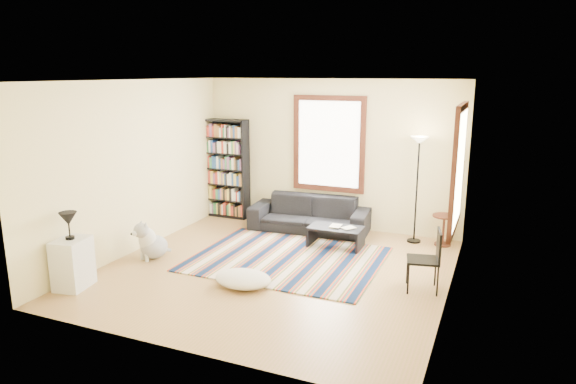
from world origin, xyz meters
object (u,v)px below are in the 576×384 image
at_px(bookshelf, 227,169).
at_px(white_cabinet, 73,263).
at_px(floor_lamp, 417,190).
at_px(sofa, 310,214).
at_px(side_table, 443,230).
at_px(floor_cushion, 243,279).
at_px(coffee_table, 336,237).
at_px(dog, 154,239).
at_px(folding_chair, 423,260).

bearing_deg(bookshelf, white_cabinet, -92.65).
distance_m(floor_lamp, white_cabinet, 5.57).
relative_size(sofa, side_table, 4.09).
distance_m(sofa, floor_cushion, 2.78).
distance_m(sofa, white_cabinet, 4.27).
distance_m(coffee_table, dog, 3.00).
bearing_deg(floor_lamp, sofa, -177.02).
height_order(bookshelf, folding_chair, bookshelf).
bearing_deg(sofa, dog, -132.09).
bearing_deg(floor_lamp, dog, -146.71).
relative_size(coffee_table, dog, 1.46).
relative_size(sofa, floor_lamp, 1.19).
bearing_deg(bookshelf, sofa, -8.08).
relative_size(folding_chair, white_cabinet, 1.23).
bearing_deg(dog, bookshelf, 115.42).
height_order(floor_lamp, white_cabinet, floor_lamp).
bearing_deg(folding_chair, floor_cushion, -172.00).
height_order(floor_lamp, side_table, floor_lamp).
height_order(side_table, white_cabinet, white_cabinet).
bearing_deg(bookshelf, side_table, -2.26).
xyz_separation_m(floor_cushion, folding_chair, (2.32, 0.83, 0.33)).
height_order(bookshelf, dog, bookshelf).
bearing_deg(coffee_table, side_table, 26.02).
relative_size(side_table, folding_chair, 0.63).
height_order(sofa, white_cabinet, white_cabinet).
height_order(sofa, floor_cushion, sofa).
xyz_separation_m(floor_cushion, dog, (-1.83, 0.43, 0.21)).
bearing_deg(bookshelf, floor_cushion, -57.32).
xyz_separation_m(bookshelf, floor_lamp, (3.83, -0.17, -0.07)).
distance_m(sofa, folding_chair, 3.06).
bearing_deg(folding_chair, white_cabinet, -169.92).
bearing_deg(folding_chair, side_table, 76.80).
xyz_separation_m(coffee_table, dog, (-2.53, -1.62, 0.13)).
bearing_deg(sofa, floor_lamp, -1.74).
height_order(sofa, dog, sofa).
bearing_deg(floor_cushion, dog, 166.64).
xyz_separation_m(bookshelf, floor_cushion, (1.95, -3.04, -0.90)).
distance_m(folding_chair, white_cabinet, 4.80).
distance_m(bookshelf, folding_chair, 4.84).
height_order(floor_cushion, white_cabinet, white_cabinet).
xyz_separation_m(folding_chair, dog, (-4.15, -0.40, -0.12)).
height_order(floor_lamp, folding_chair, floor_lamp).
bearing_deg(folding_chair, floor_lamp, 90.40).
xyz_separation_m(coffee_table, floor_lamp, (1.18, 0.82, 0.75)).
xyz_separation_m(sofa, bookshelf, (-1.90, 0.27, 0.68)).
xyz_separation_m(bookshelf, folding_chair, (4.27, -2.21, -0.57)).
height_order(bookshelf, white_cabinet, bookshelf).
height_order(floor_cushion, floor_lamp, floor_lamp).
bearing_deg(bookshelf, dog, -87.39).
relative_size(coffee_table, white_cabinet, 1.29).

